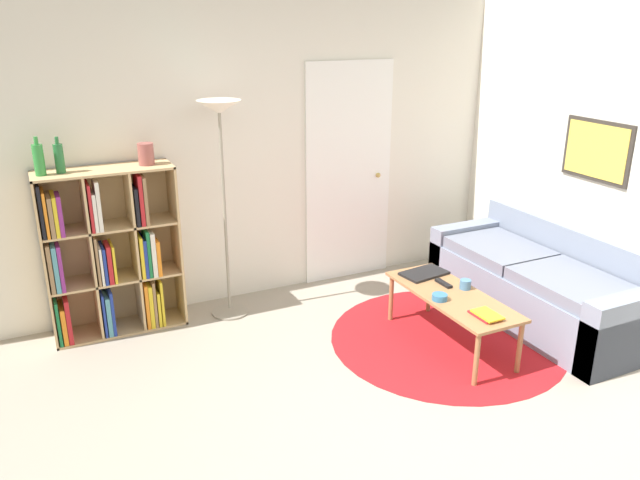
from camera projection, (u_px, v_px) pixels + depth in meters
name	position (u px, v px, depth m)	size (l,w,h in m)	color
ground_plane	(450.00, 451.00, 3.55)	(14.00, 14.00, 0.00)	gray
wall_back	(280.00, 147.00, 5.30)	(7.16, 0.11, 2.60)	silver
wall_right	(577.00, 152.00, 5.05)	(0.08, 5.54, 2.60)	silver
rug	(446.00, 338.00, 4.78)	(1.77, 1.77, 0.01)	#B2191E
bookshelf	(108.00, 255.00, 4.73)	(0.99, 0.34, 1.29)	tan
floor_lamp	(221.00, 138.00, 4.71)	(0.33, 0.33, 1.75)	gray
couch	(543.00, 285.00, 5.07)	(0.81, 1.88, 0.73)	gray
coffee_table	(452.00, 299.00, 4.59)	(0.45, 1.14, 0.41)	#996B42
laptop	(424.00, 273.00, 4.92)	(0.39, 0.27, 0.02)	black
bowl	(440.00, 297.00, 4.47)	(0.11, 0.11, 0.04)	teal
book_stack_on_table	(486.00, 315.00, 4.22)	(0.14, 0.22, 0.03)	#B21E23
cup	(465.00, 284.00, 4.65)	(0.08, 0.08, 0.07)	teal
remote	(444.00, 283.00, 4.73)	(0.05, 0.17, 0.02)	black
bottle_left	(39.00, 159.00, 4.30)	(0.07, 0.07, 0.27)	#2D8438
bottle_middle	(59.00, 158.00, 4.37)	(0.07, 0.07, 0.26)	#236633
vase_on_shelf	(146.00, 154.00, 4.62)	(0.12, 0.12, 0.16)	#934C47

